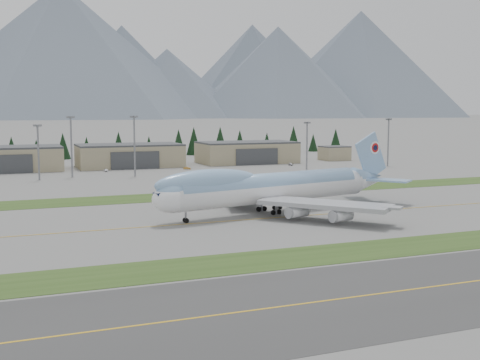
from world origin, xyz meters
name	(u,v)px	position (x,y,z in m)	size (l,w,h in m)	color
ground	(307,216)	(0.00, 0.00, 0.00)	(7000.00, 7000.00, 0.00)	slate
grass_strip_near	(399,247)	(0.00, -38.00, 0.00)	(400.00, 14.00, 0.08)	#2F4A1A
grass_strip_far	(241,193)	(0.00, 45.00, 0.00)	(400.00, 18.00, 0.08)	#2F4A1A
taxiway_line_main	(307,216)	(0.00, 0.00, 0.00)	(400.00, 0.40, 0.02)	gold
boeing_747_freighter	(271,187)	(-6.51, 7.27, 6.69)	(77.35, 64.97, 20.30)	white
hangar_left	(5,159)	(-70.00, 149.90, 5.39)	(48.00, 26.60, 10.80)	tan
hangar_center	(130,155)	(-15.00, 149.90, 5.39)	(48.00, 26.60, 10.80)	tan
hangar_right	(247,152)	(45.00, 149.90, 5.39)	(48.00, 26.60, 10.80)	tan
control_shed	(334,153)	(95.00, 148.00, 3.80)	(14.00, 12.00, 7.60)	tan
floodlight_masts	(158,136)	(-10.80, 109.70, 16.09)	(197.08, 9.56, 24.37)	gray
service_vehicle_a	(106,172)	(-29.18, 130.51, 0.00)	(1.51, 3.74, 1.27)	white
service_vehicle_b	(187,169)	(6.59, 127.55, 0.00)	(1.19, 3.40, 1.12)	#B2792C
service_vehicle_c	(291,165)	(58.94, 127.85, 0.00)	(1.63, 4.03, 1.17)	#9C9B9F
conifer_belt	(164,143)	(18.04, 213.10, 7.31)	(276.02, 15.33, 16.94)	black
mountain_ridge_front	(16,56)	(-13.91, 2210.81, 225.32)	(4284.83, 1218.89, 495.12)	#4C5666
mountain_ridge_rear	(29,62)	(59.36, 2900.00, 257.22)	(4518.12, 1071.59, 535.80)	#4C5666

